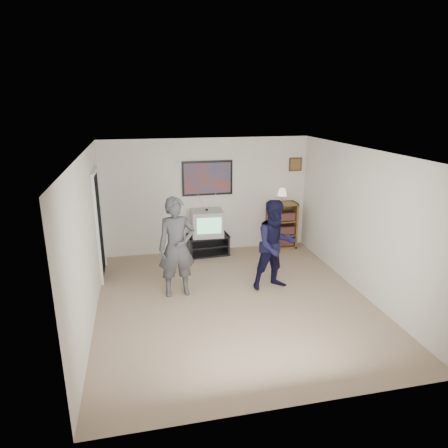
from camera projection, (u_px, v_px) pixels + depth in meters
name	position (u px, v px, depth m)	size (l,w,h in m)	color
room_shell	(230.00, 225.00, 6.69)	(4.51, 5.00, 2.51)	brown
media_stand	(208.00, 245.00, 8.75)	(0.92, 0.55, 0.44)	black
crt_television	(207.00, 223.00, 8.59)	(0.66, 0.56, 0.56)	#A1A29D
bookshelf	(282.00, 226.00, 9.05)	(0.65, 0.37, 1.06)	brown
table_lamp	(282.00, 196.00, 8.81)	(0.21, 0.21, 0.34)	beige
person_tall	(177.00, 247.00, 6.75)	(0.63, 0.42, 1.74)	#3F4043
person_short	(276.00, 245.00, 7.01)	(0.79, 0.62, 1.63)	black
controller_left	(176.00, 222.00, 6.87)	(0.04, 0.12, 0.04)	white
controller_right	(272.00, 227.00, 7.13)	(0.04, 0.13, 0.04)	white
poster	(207.00, 178.00, 8.56)	(1.10, 0.03, 0.75)	black
air_vent	(181.00, 165.00, 8.36)	(0.28, 0.02, 0.14)	white
small_picture	(295.00, 164.00, 8.91)	(0.30, 0.03, 0.30)	#412814
doorway	(99.00, 226.00, 7.48)	(0.03, 0.85, 2.00)	black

